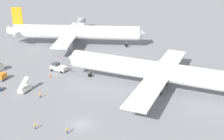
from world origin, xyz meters
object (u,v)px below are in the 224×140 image
at_px(pushback_tug, 58,67).
at_px(traffic_cone_nose_left, 50,77).
at_px(ground_crew_ramp_agent_by_cones, 35,126).
at_px(airliner_being_pushed, 153,71).
at_px(ground_crew_marshaller_foreground, 40,95).
at_px(traffic_cone_nose_right, 50,75).
at_px(ground_crew_wing_walker_right, 67,130).
at_px(gse_container_dolly_flat, 2,76).
at_px(airliner_at_gate_left, 75,32).
at_px(gse_stair_truck_yellow, 25,88).
at_px(jet_bridge, 78,25).

xyz_separation_m(pushback_tug, traffic_cone_nose_left, (-1.59, -5.80, -1.01)).
distance_m(pushback_tug, ground_crew_ramp_agent_by_cones, 36.07).
distance_m(airliner_being_pushed, ground_crew_ramp_agent_by_cones, 37.70).
xyz_separation_m(airliner_being_pushed, ground_crew_marshaller_foreground, (-32.09, -7.76, -4.81)).
distance_m(ground_crew_marshaller_foreground, traffic_cone_nose_left, 14.44).
height_order(ground_crew_marshaller_foreground, ground_crew_ramp_agent_by_cones, ground_crew_ramp_agent_by_cones).
bearing_deg(traffic_cone_nose_right, airliner_being_pushed, -13.34).
xyz_separation_m(ground_crew_wing_walker_right, ground_crew_marshaller_foreground, (-10.79, 17.30, -0.02)).
distance_m(gse_container_dolly_flat, ground_crew_marshaller_foreground, 19.49).
bearing_deg(ground_crew_wing_walker_right, airliner_at_gate_left, 97.08).
bearing_deg(airliner_at_gate_left, traffic_cone_nose_left, -95.09).
bearing_deg(airliner_at_gate_left, pushback_tug, -92.99).
bearing_deg(airliner_being_pushed, ground_crew_wing_walker_right, -130.37).
height_order(airliner_at_gate_left, ground_crew_wing_walker_right, airliner_at_gate_left).
distance_m(gse_stair_truck_yellow, traffic_cone_nose_left, 11.80).
height_order(airliner_at_gate_left, gse_stair_truck_yellow, airliner_at_gate_left).
bearing_deg(pushback_tug, ground_crew_ramp_agent_by_cones, -86.75).
distance_m(ground_crew_wing_walker_right, ground_crew_ramp_agent_by_cones, 7.89).
bearing_deg(ground_crew_marshaller_foreground, airliner_at_gate_left, 87.07).
distance_m(ground_crew_ramp_agent_by_cones, traffic_cone_nose_left, 30.42).
bearing_deg(traffic_cone_nose_left, ground_crew_marshaller_foreground, -87.67).
bearing_deg(pushback_tug, ground_crew_wing_walker_right, -75.38).
height_order(airliner_at_gate_left, traffic_cone_nose_left, airliner_at_gate_left).
distance_m(pushback_tug, ground_crew_marshaller_foreground, 20.25).
xyz_separation_m(airliner_at_gate_left, ground_crew_marshaller_foreground, (-2.52, -49.24, -5.13)).
distance_m(ground_crew_marshaller_foreground, traffic_cone_nose_right, 15.57).
relative_size(pushback_tug, gse_container_dolly_flat, 2.34).
bearing_deg(traffic_cone_nose_right, traffic_cone_nose_left, -82.97).
height_order(airliner_being_pushed, jet_bridge, airliner_being_pushed).
bearing_deg(pushback_tug, gse_container_dolly_flat, -153.03).
xyz_separation_m(airliner_being_pushed, jet_bridge, (-31.84, 64.08, -1.71)).
xyz_separation_m(airliner_at_gate_left, traffic_cone_nose_left, (-3.10, -34.82, -5.66)).
xyz_separation_m(airliner_at_gate_left, airliner_being_pushed, (29.57, -41.48, -0.32)).
bearing_deg(gse_container_dolly_flat, ground_crew_ramp_agent_by_cones, -56.15).
xyz_separation_m(ground_crew_wing_walker_right, traffic_cone_nose_left, (-11.37, 31.71, -0.55)).
distance_m(traffic_cone_nose_left, traffic_cone_nose_right, 1.14).
bearing_deg(ground_crew_ramp_agent_by_cones, gse_container_dolly_flat, 123.85).
bearing_deg(airliner_at_gate_left, traffic_cone_nose_right, -95.50).
bearing_deg(pushback_tug, airliner_at_gate_left, 87.01).
distance_m(pushback_tug, gse_container_dolly_flat, 18.49).
xyz_separation_m(pushback_tug, ground_crew_ramp_agent_by_cones, (2.04, -36.01, -0.47)).
height_order(pushback_tug, ground_crew_wing_walker_right, pushback_tug).
distance_m(gse_container_dolly_flat, ground_crew_wing_walker_right, 39.22).
relative_size(airliner_being_pushed, traffic_cone_nose_left, 91.74).
relative_size(traffic_cone_nose_right, jet_bridge, 0.03).
bearing_deg(ground_crew_marshaller_foreground, pushback_tug, 87.17).
relative_size(ground_crew_ramp_agent_by_cones, traffic_cone_nose_right, 2.63).
bearing_deg(pushback_tug, ground_crew_marshaller_foreground, -92.83).
relative_size(ground_crew_wing_walker_right, traffic_cone_nose_right, 2.67).
bearing_deg(airliner_being_pushed, airliner_at_gate_left, 125.49).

